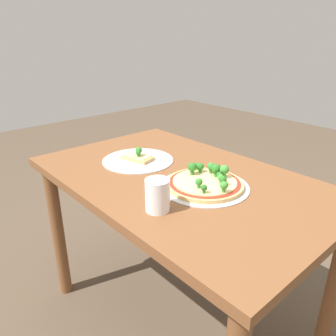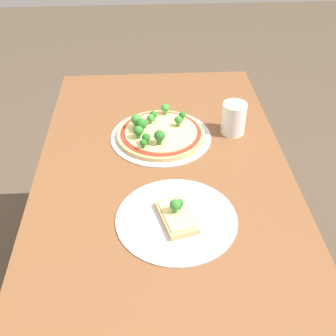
{
  "view_description": "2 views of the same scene",
  "coord_description": "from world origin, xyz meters",
  "px_view_note": "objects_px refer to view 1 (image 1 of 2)",
  "views": [
    {
      "loc": [
        0.86,
        -0.82,
        1.29
      ],
      "look_at": [
        -0.06,
        -0.01,
        0.78
      ],
      "focal_mm": 35.0,
      "sensor_mm": 36.0,
      "label": 1
    },
    {
      "loc": [
        -1.01,
        0.05,
        1.54
      ],
      "look_at": [
        -0.06,
        -0.01,
        0.78
      ],
      "focal_mm": 45.0,
      "sensor_mm": 36.0,
      "label": 2
    }
  ],
  "objects_px": {
    "pizza_tray_slice": "(138,159)",
    "drinking_cup": "(157,195)",
    "dining_table": "(180,201)",
    "pizza_tray_whole": "(205,183)"
  },
  "relations": [
    {
      "from": "pizza_tray_whole",
      "to": "pizza_tray_slice",
      "type": "relative_size",
      "value": 1.04
    },
    {
      "from": "pizza_tray_whole",
      "to": "pizza_tray_slice",
      "type": "bearing_deg",
      "value": -176.13
    },
    {
      "from": "pizza_tray_slice",
      "to": "pizza_tray_whole",
      "type": "bearing_deg",
      "value": 3.87
    },
    {
      "from": "pizza_tray_whole",
      "to": "drinking_cup",
      "type": "relative_size",
      "value": 3.09
    },
    {
      "from": "pizza_tray_whole",
      "to": "drinking_cup",
      "type": "distance_m",
      "value": 0.25
    },
    {
      "from": "pizza_tray_slice",
      "to": "drinking_cup",
      "type": "height_order",
      "value": "drinking_cup"
    },
    {
      "from": "dining_table",
      "to": "pizza_tray_whole",
      "type": "height_order",
      "value": "pizza_tray_whole"
    },
    {
      "from": "drinking_cup",
      "to": "dining_table",
      "type": "bearing_deg",
      "value": 121.76
    },
    {
      "from": "drinking_cup",
      "to": "pizza_tray_whole",
      "type": "bearing_deg",
      "value": 93.78
    },
    {
      "from": "dining_table",
      "to": "pizza_tray_whole",
      "type": "xyz_separation_m",
      "value": [
        0.13,
        0.0,
        0.13
      ]
    }
  ]
}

